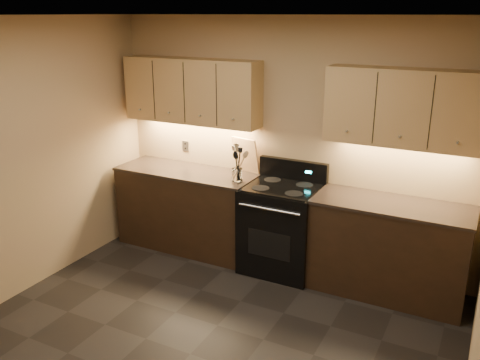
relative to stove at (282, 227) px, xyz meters
The scene contains 16 objects.
floor 1.75m from the stove, 92.72° to the right, with size 4.00×4.00×0.00m, color black.
ceiling 2.71m from the stove, 92.72° to the right, with size 4.00×4.00×0.00m, color silver.
wall_back 0.88m from the stove, 104.10° to the left, with size 4.00×0.04×2.60m, color #A1805E.
counter_left 1.18m from the stove, behind, with size 1.62×0.62×0.93m.
counter_right 1.10m from the stove, ahead, with size 1.46×0.62×0.93m.
stove is the anchor object (origin of this frame).
upper_cab_left 1.78m from the stove, behind, with size 1.60×0.30×0.70m, color tan.
upper_cab_right 1.73m from the stove, ahead, with size 1.44×0.30×0.70m, color tan.
outlet_plate 1.55m from the stove, 167.24° to the left, with size 0.09×0.01×0.12m, color #B2B5BA.
utensil_crock 0.72m from the stove, behind, with size 0.15×0.15×0.14m.
cutting_board 0.90m from the stove, 154.61° to the left, with size 0.32×0.02×0.40m, color tan.
wooden_spoon 0.83m from the stove, behind, with size 0.06×0.06×0.33m, color tan, non-canonical shape.
black_spoon 0.79m from the stove, behind, with size 0.06×0.06×0.30m, color black, non-canonical shape.
black_turner 0.81m from the stove, 169.92° to the right, with size 0.08×0.08×0.36m, color black, non-canonical shape.
steel_spatula 0.81m from the stove, behind, with size 0.08×0.08×0.38m, color silver, non-canonical shape.
steel_skimmer 0.80m from the stove, behind, with size 0.09×0.09×0.36m, color silver, non-canonical shape.
Camera 1 is at (1.93, -2.88, 2.62)m, focal length 38.00 mm.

